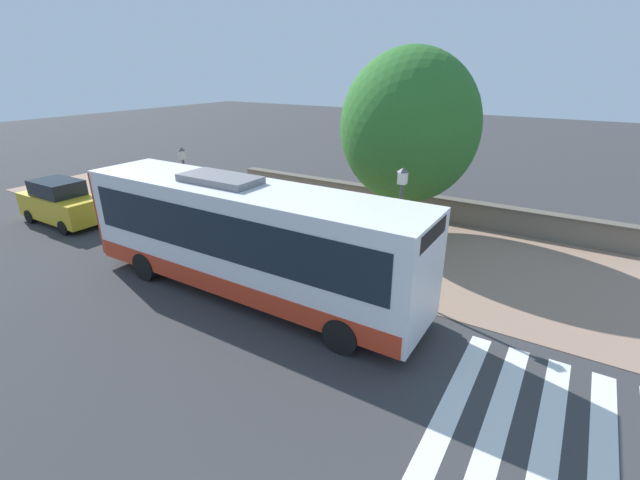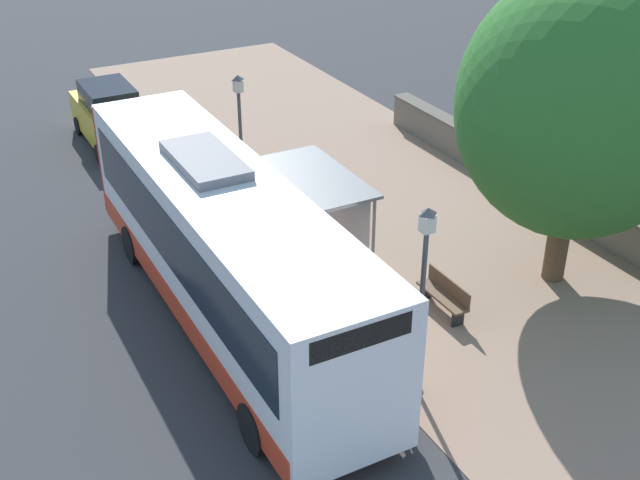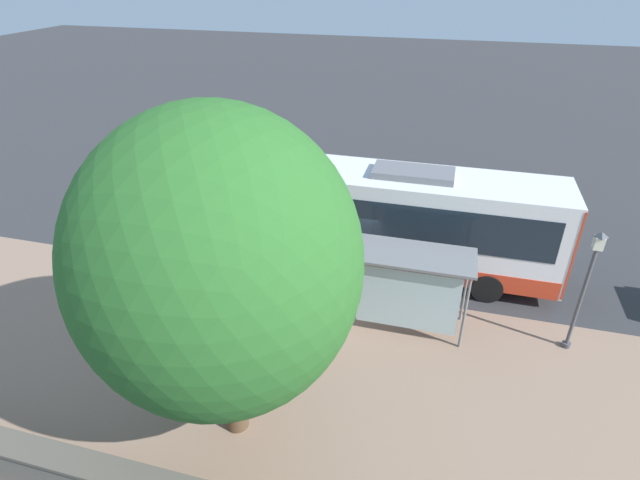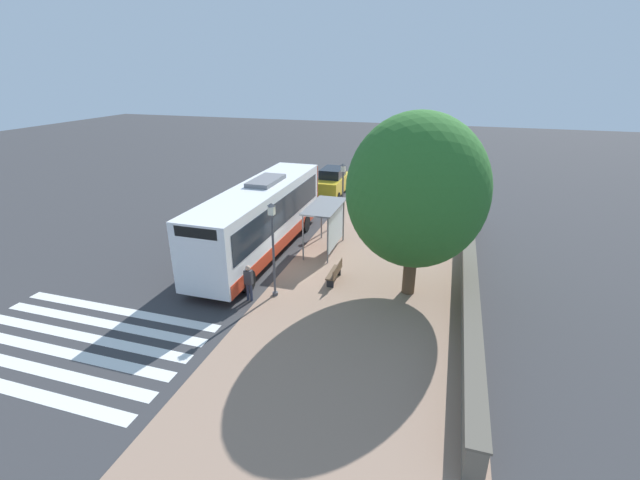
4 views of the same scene
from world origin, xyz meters
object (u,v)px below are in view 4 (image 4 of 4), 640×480
Objects in this scene: street_lamp_far at (273,242)px; street_lamp_near at (343,188)px; bus_shelter at (327,214)px; parked_car_behind_bus at (332,182)px; pedestrian at (249,280)px; bench at (335,272)px; shade_tree at (417,191)px; bus at (261,217)px.

street_lamp_near is at bearing -92.61° from street_lamp_far.
bus_shelter is 0.92× the size of street_lamp_near.
bus_shelter reaches higher than parked_car_behind_bus.
pedestrian is 0.43× the size of street_lamp_near.
parked_car_behind_bus is (1.01, -16.66, 0.05)m from pedestrian.
bench is 0.36× the size of parked_car_behind_bus.
bench is 0.21× the size of shade_tree.
street_lamp_far reaches higher than street_lamp_near.
bus reaches higher than parked_car_behind_bus.
street_lamp_near is at bearing -57.97° from shade_tree.
street_lamp_far is at bearing 43.16° from bench.
street_lamp_far is at bearing -140.84° from pedestrian.
shade_tree reaches higher than bus_shelter.
shade_tree is (-7.92, 2.17, 2.63)m from bus.
pedestrian is 0.39× the size of street_lamp_far.
bench is 14.52m from parked_car_behind_bus.
pedestrian is at bearing 93.47° from parked_car_behind_bus.
bench is at bearing 101.96° from street_lamp_near.
bus_shelter is at bearing -105.03° from pedestrian.
bus reaches higher than bench.
bus_shelter is 0.45× the size of shade_tree.
bus is at bearing 63.72° from street_lamp_near.
parked_car_behind_bus is (4.02, -13.94, 0.52)m from bench.
bench is 8.34m from street_lamp_near.
shade_tree is at bearing 178.91° from bench.
pedestrian is 4.08m from bench.
bus_shelter is 10.93m from parked_car_behind_bus.
shade_tree is at bearing -160.45° from street_lamp_far.
shade_tree is 16.22m from parked_car_behind_bus.
pedestrian is at bearing 108.07° from bus.
bench is at bearing 155.31° from bus.
shade_tree is (-3.34, 0.06, 4.12)m from bench.
bus_shelter is (-3.21, -1.29, 0.10)m from bus.
bench is at bearing -1.09° from shade_tree.
bus_shelter is 4.58m from street_lamp_near.
parked_car_behind_bus is at bearing -86.53° from pedestrian.
bench is 0.38× the size of street_lamp_far.
bus is at bearing 21.88° from bus_shelter.
bus is 2.82× the size of street_lamp_far.
street_lamp_near is at bearing -78.04° from bench.
parked_car_behind_bus reaches higher than bench.
bus is 11.89m from parked_car_behind_bus.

